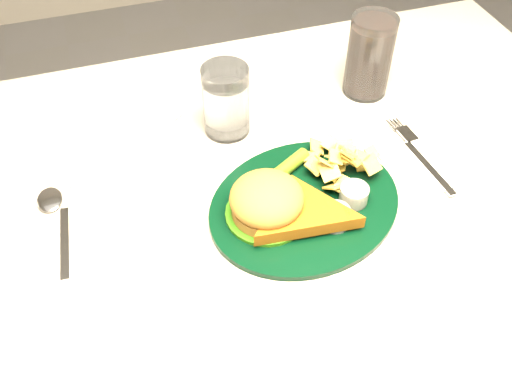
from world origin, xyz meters
TOP-DOWN VIEW (x-y plane):
  - table at (0.00, 0.00)m, footprint 1.20×0.80m
  - dinner_plate at (0.08, -0.02)m, footprint 0.33×0.30m
  - water_glass at (0.02, 0.17)m, footprint 0.08×0.08m
  - cola_glass at (0.26, 0.19)m, footprint 0.08×0.08m
  - fork_napkin at (0.27, 0.00)m, footprint 0.13×0.16m
  - spoon at (-0.23, 0.02)m, footprint 0.05×0.16m
  - wrapped_straw at (-0.13, 0.17)m, footprint 0.22×0.17m

SIDE VIEW (x-z plane):
  - table at x=0.00m, z-range 0.00..0.75m
  - wrapped_straw at x=-0.13m, z-range 0.75..0.76m
  - fork_napkin at x=0.27m, z-range 0.75..0.76m
  - spoon at x=-0.23m, z-range 0.75..0.76m
  - dinner_plate at x=0.08m, z-range 0.75..0.81m
  - water_glass at x=0.02m, z-range 0.75..0.86m
  - cola_glass at x=0.26m, z-range 0.75..0.88m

